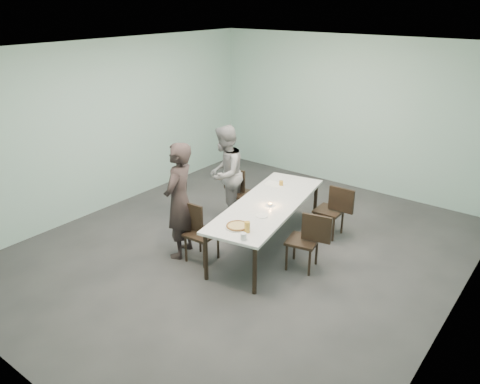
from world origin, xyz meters
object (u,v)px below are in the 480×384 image
Objects in this scene: diner_far at (225,174)px; amber_tumbler at (281,183)px; diner_near at (179,201)px; chair_far_right at (334,208)px; chair_far_left at (240,190)px; side_plate at (262,216)px; chair_near_left at (197,228)px; tealight at (270,205)px; table at (267,207)px; water_tumbler at (243,236)px; chair_near_right at (308,238)px; pizza at (238,226)px; beer_glass at (247,227)px.

diner_far is 1.00m from amber_tumbler.
chair_far_right is at bearing 122.61° from diner_near.
chair_far_left reaches higher than side_plate.
chair_far_left and chair_far_right have the same top height.
chair_near_left reaches higher than amber_tumbler.
diner_far reaches higher than tealight.
table is 15.11× the size of side_plate.
water_tumbler is (1.58, -1.57, -0.04)m from diner_far.
pizza is (-0.69, -0.74, 0.27)m from chair_near_right.
chair_far_left is at bearing 9.00° from chair_far_right.
diner_far is at bearing 158.98° from tealight.
pizza is at bearing 169.41° from beer_glass.
beer_glass is 1.67× the size of water_tumbler.
amber_tumbler is at bearing -0.12° from chair_far_left.
chair_near_right is at bearing -40.78° from amber_tumbler.
amber_tumbler is at bearing 88.88° from diner_far.
chair_near_right is 10.88× the size of amber_tumbler.
table is 3.13× the size of chair_far_left.
table is 18.13× the size of beer_glass.
chair_near_left is at bearing -179.92° from pizza.
pizza is 6.07× the size of tealight.
pizza is at bearing 25.31° from diner_far.
chair_far_left is at bearing 138.75° from side_plate.
chair_far_right is 9.67× the size of water_tumbler.
diner_far is at bearing -28.90° from chair_near_right.
diner_near is (-1.73, -0.79, 0.38)m from chair_near_right.
table is 3.13× the size of chair_far_right.
chair_far_left is 5.80× the size of beer_glass.
pizza is 4.25× the size of amber_tumbler.
chair_near_right is 1.15m from chair_far_right.
chair_far_right reaches higher than water_tumbler.
water_tumbler is (0.27, -0.23, 0.03)m from pizza.
side_plate is 0.54m from beer_glass.
diner_far reaches higher than water_tumbler.
chair_near_left and chair_far_right have the same top height.
chair_far_left reaches higher than amber_tumbler.
chair_near_left is 5.80× the size of beer_glass.
table is 1.62× the size of diner_far.
chair_near_right is 1.00× the size of chair_far_right.
diner_far reaches higher than chair_far_left.
beer_glass reaches higher than amber_tumbler.
diner_near is at bearing -91.96° from chair_far_left.
pizza is (1.16, -1.56, 0.27)m from chair_far_left.
chair_near_right is 5.80× the size of beer_glass.
chair_far_left reaches higher than water_tumbler.
chair_far_left reaches higher than table.
chair_near_right is 9.67× the size of water_tumbler.
chair_near_right is at bearing -8.71° from tealight.
table is 48.56× the size of tealight.
beer_glass is 0.92m from tealight.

